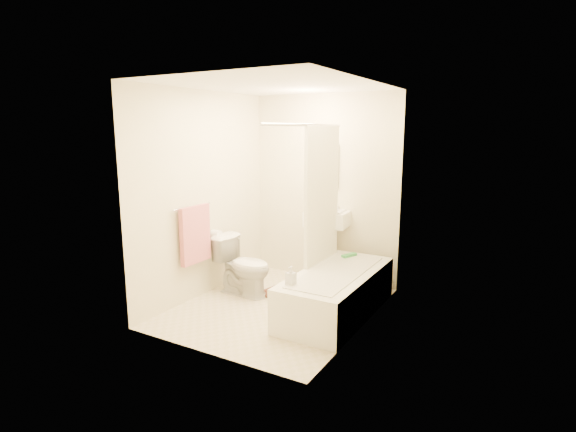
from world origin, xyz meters
The scene contains 17 objects.
floor centered at (0.00, 0.00, 0.00)m, with size 2.40×2.40×0.00m, color beige.
ceiling centered at (0.00, 0.00, 2.40)m, with size 2.40×2.40×0.00m, color white.
wall_back centered at (0.00, 1.20, 1.20)m, with size 2.00×0.02×2.40m, color beige.
wall_left centered at (-1.00, 0.00, 1.20)m, with size 0.02×2.40×2.40m, color beige.
wall_right centered at (1.00, 0.00, 1.20)m, with size 0.02×2.40×2.40m, color beige.
mirror centered at (0.00, 1.18, 1.50)m, with size 0.40×0.03×0.55m, color white.
curtain_rod centered at (0.30, 0.10, 2.00)m, with size 0.03×0.03×1.70m, color silver.
shower_curtain centered at (0.30, 0.50, 1.22)m, with size 0.04×0.80×1.55m, color silver.
towel_bar centered at (-0.96, -0.25, 1.10)m, with size 0.02×0.02×0.60m, color silver.
towel centered at (-0.93, -0.25, 0.78)m, with size 0.06×0.45×0.66m, color #CC7266.
toilet_paper centered at (-0.93, 0.12, 0.70)m, with size 0.12×0.12×0.11m, color white.
toilet centered at (-0.57, 0.17, 0.35)m, with size 0.40×0.71×0.69m, color white.
sink centered at (0.13, 1.06, 0.51)m, with size 0.52×0.42×1.03m, color white, non-canonical shape.
bathtub centered at (0.64, 0.19, 0.23)m, with size 0.72×1.65×0.46m, color white, non-canonical shape.
bath_mat centered at (-0.06, 0.40, 0.01)m, with size 0.66×0.49×0.02m, color #4A251E.
soap_bottle centered at (0.40, -0.40, 0.56)m, with size 0.08×0.09×0.19m, color silver.
scrub_brush centered at (0.53, 0.78, 0.48)m, with size 0.06×0.21×0.04m, color green.
Camera 1 is at (2.45, -4.04, 1.96)m, focal length 28.00 mm.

